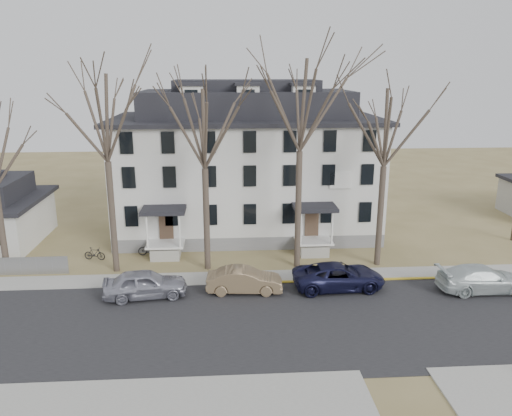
{
  "coord_description": "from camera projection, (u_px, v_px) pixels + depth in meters",
  "views": [
    {
      "loc": [
        -3.78,
        -21.34,
        12.85
      ],
      "look_at": [
        -1.82,
        9.0,
        4.35
      ],
      "focal_mm": 35.0,
      "sensor_mm": 36.0,
      "label": 1
    }
  ],
  "objects": [
    {
      "name": "car_tan",
      "position": [
        244.0,
        281.0,
        29.54
      ],
      "size": [
        4.56,
        1.82,
        1.47
      ],
      "primitive_type": "imported",
      "rotation": [
        0.0,
        0.0,
        1.51
      ],
      "color": "#7E684A",
      "rests_on": "ground"
    },
    {
      "name": "bicycle_left",
      "position": [
        152.0,
        248.0,
        35.58
      ],
      "size": [
        1.99,
        1.06,
        0.99
      ],
      "primitive_type": "imported",
      "rotation": [
        0.0,
        0.0,
        1.79
      ],
      "color": "black",
      "rests_on": "ground"
    },
    {
      "name": "boarding_house",
      "position": [
        247.0,
        166.0,
        39.89
      ],
      "size": [
        20.8,
        12.36,
        12.05
      ],
      "color": "slate",
      "rests_on": "ground"
    },
    {
      "name": "tree_far_left",
      "position": [
        104.0,
        112.0,
        30.16
      ],
      "size": [
        8.4,
        8.4,
        13.72
      ],
      "color": "#473B31",
      "rests_on": "ground"
    },
    {
      "name": "tree_mid_right",
      "position": [
        387.0,
        122.0,
        31.44
      ],
      "size": [
        7.8,
        7.8,
        12.74
      ],
      "color": "#473B31",
      "rests_on": "ground"
    },
    {
      "name": "main_road",
      "position": [
        299.0,
        323.0,
        26.12
      ],
      "size": [
        120.0,
        10.0,
        0.04
      ],
      "primitive_type": "cube",
      "color": "#27272A",
      "rests_on": "ground"
    },
    {
      "name": "tree_mid_left",
      "position": [
        204.0,
        124.0,
        30.73
      ],
      "size": [
        7.8,
        7.8,
        12.74
      ],
      "color": "#473B31",
      "rests_on": "ground"
    },
    {
      "name": "yellow_curb",
      "position": [
        366.0,
        281.0,
        31.34
      ],
      "size": [
        14.0,
        0.25,
        0.06
      ],
      "primitive_type": "cube",
      "color": "gold",
      "rests_on": "ground"
    },
    {
      "name": "tree_center",
      "position": [
        301.0,
        99.0,
        30.7
      ],
      "size": [
        9.0,
        9.0,
        14.7
      ],
      "color": "#473B31",
      "rests_on": "ground"
    },
    {
      "name": "car_white",
      "position": [
        482.0,
        279.0,
        29.66
      ],
      "size": [
        5.37,
        2.25,
        1.55
      ],
      "primitive_type": "imported",
      "rotation": [
        0.0,
        0.0,
        1.59
      ],
      "color": "silver",
      "rests_on": "ground"
    },
    {
      "name": "ground",
      "position": [
        305.0,
        343.0,
        24.2
      ],
      "size": [
        120.0,
        120.0,
        0.0
      ],
      "primitive_type": "plane",
      "color": "olive",
      "rests_on": "ground"
    },
    {
      "name": "car_navy",
      "position": [
        339.0,
        277.0,
        30.05
      ],
      "size": [
        5.61,
        2.79,
        1.53
      ],
      "primitive_type": "imported",
      "rotation": [
        0.0,
        0.0,
        1.62
      ],
      "color": "#151635",
      "rests_on": "ground"
    },
    {
      "name": "car_silver",
      "position": [
        145.0,
        284.0,
        28.86
      ],
      "size": [
        4.99,
        2.53,
        1.63
      ],
      "primitive_type": "imported",
      "rotation": [
        0.0,
        0.0,
        1.7
      ],
      "color": "#9E9FAE",
      "rests_on": "ground"
    },
    {
      "name": "bicycle_right",
      "position": [
        95.0,
        254.0,
        34.58
      ],
      "size": [
        1.56,
        0.71,
        0.9
      ],
      "primitive_type": "imported",
      "rotation": [
        0.0,
        0.0,
        1.37
      ],
      "color": "black",
      "rests_on": "ground"
    },
    {
      "name": "far_sidewalk",
      "position": [
        285.0,
        277.0,
        31.89
      ],
      "size": [
        120.0,
        2.0,
        0.08
      ],
      "primitive_type": "cube",
      "color": "#A09F97",
      "rests_on": "ground"
    }
  ]
}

